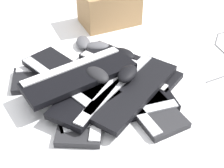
% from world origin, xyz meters
% --- Properties ---
extents(ground_plane, '(3.20, 3.20, 0.00)m').
position_xyz_m(ground_plane, '(0.00, 0.00, 0.00)').
color(ground_plane, white).
extents(keyboard_0, '(0.19, 0.45, 0.03)m').
position_xyz_m(keyboard_0, '(0.04, -0.02, 0.01)').
color(keyboard_0, black).
rests_on(keyboard_0, ground).
extents(keyboard_1, '(0.46, 0.26, 0.03)m').
position_xyz_m(keyboard_1, '(-0.02, 0.08, 0.01)').
color(keyboard_1, '#232326').
rests_on(keyboard_1, ground).
extents(keyboard_2, '(0.43, 0.40, 0.03)m').
position_xyz_m(keyboard_2, '(-0.21, 0.09, 0.01)').
color(keyboard_2, black).
rests_on(keyboard_2, ground).
extents(keyboard_3, '(0.18, 0.45, 0.03)m').
position_xyz_m(keyboard_3, '(-0.20, -0.17, 0.01)').
color(keyboard_3, black).
rests_on(keyboard_3, ground).
extents(keyboard_4, '(0.46, 0.26, 0.03)m').
position_xyz_m(keyboard_4, '(-0.03, -0.12, 0.01)').
color(keyboard_4, '#232326').
rests_on(keyboard_4, ground).
extents(keyboard_5, '(0.43, 0.40, 0.03)m').
position_xyz_m(keyboard_5, '(-0.06, -0.07, 0.04)').
color(keyboard_5, black).
rests_on(keyboard_5, keyboard_4).
extents(keyboard_6, '(0.45, 0.36, 0.03)m').
position_xyz_m(keyboard_6, '(-0.14, -0.17, 0.04)').
color(keyboard_6, black).
rests_on(keyboard_6, keyboard_3).
extents(keyboard_7, '(0.41, 0.42, 0.03)m').
position_xyz_m(keyboard_7, '(-0.02, 0.05, 0.04)').
color(keyboard_7, black).
rests_on(keyboard_7, keyboard_1).
extents(keyboard_8, '(0.30, 0.46, 0.03)m').
position_xyz_m(keyboard_8, '(-0.11, -0.13, 0.07)').
color(keyboard_8, black).
rests_on(keyboard_8, keyboard_6).
extents(mouse_0, '(0.11, 0.07, 0.04)m').
position_xyz_m(mouse_0, '(-0.43, -0.07, 0.02)').
color(mouse_0, '#4C4C51').
rests_on(mouse_0, ground).
extents(mouse_1, '(0.09, 0.12, 0.04)m').
position_xyz_m(mouse_1, '(-0.38, -0.01, 0.02)').
color(mouse_1, '#4C4C51').
rests_on(mouse_1, ground).
extents(mouse_2, '(0.13, 0.11, 0.04)m').
position_xyz_m(mouse_2, '(-0.09, -0.06, 0.08)').
color(mouse_2, black).
rests_on(mouse_2, keyboard_5).
extents(mouse_3, '(0.13, 0.12, 0.04)m').
position_xyz_m(mouse_3, '(-0.07, 0.05, 0.08)').
color(mouse_3, black).
rests_on(mouse_3, keyboard_7).
extents(mouse_4, '(0.13, 0.12, 0.04)m').
position_xyz_m(mouse_4, '(-0.25, 0.08, 0.05)').
color(mouse_4, black).
rests_on(mouse_4, keyboard_2).
extents(cardboard_box, '(0.25, 0.33, 0.18)m').
position_xyz_m(cardboard_box, '(-0.63, 0.10, 0.09)').
color(cardboard_box, '#9E774C').
rests_on(cardboard_box, ground).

